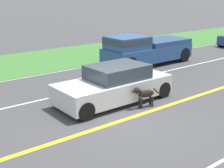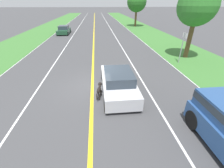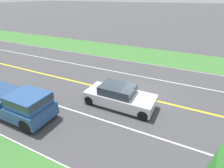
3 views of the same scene
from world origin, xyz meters
name	(u,v)px [view 3 (image 3 of 3)]	position (x,y,z in m)	size (l,w,h in m)	color
ground_plane	(138,97)	(0.00, 0.00, 0.00)	(400.00, 400.00, 0.00)	#424244
centre_divider_line	(138,97)	(0.00, 0.00, 0.00)	(0.18, 160.00, 0.01)	yellow
lane_edge_line_left	(160,66)	(-7.00, 0.00, 0.00)	(0.14, 160.00, 0.01)	white
lane_dash_same_dir	(119,125)	(3.50, 0.00, 0.00)	(0.10, 160.00, 0.01)	white
lane_dash_oncoming	(151,78)	(-3.50, 0.00, 0.00)	(0.10, 160.00, 0.01)	white
grass_verge_left	(166,58)	(-10.00, 0.00, 0.01)	(6.00, 160.00, 0.03)	#3D7533
ego_car	(119,96)	(1.60, -0.82, 0.66)	(1.91, 4.54, 1.42)	silver
dog	(120,89)	(0.44, -1.27, 0.51)	(0.40, 1.15, 0.82)	black
pickup_truck	(15,102)	(5.32, -6.03, 0.90)	(2.01, 5.46, 1.74)	#284C84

